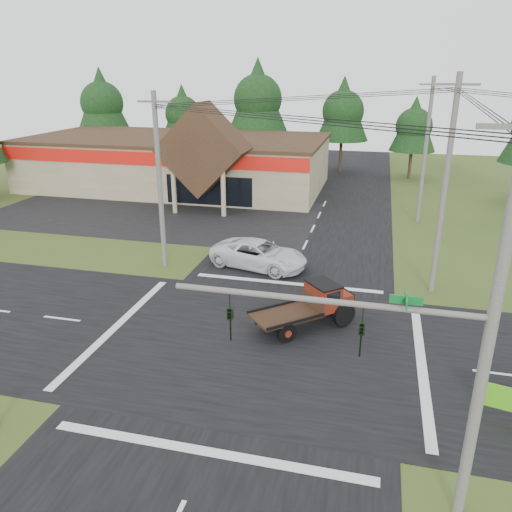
% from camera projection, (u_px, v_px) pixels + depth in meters
% --- Properties ---
extents(ground, '(120.00, 120.00, 0.00)m').
position_uv_depth(ground, '(259.00, 344.00, 22.37)').
color(ground, '#33491A').
rests_on(ground, ground).
extents(road_ns, '(12.00, 120.00, 0.02)m').
position_uv_depth(road_ns, '(259.00, 344.00, 22.37)').
color(road_ns, black).
rests_on(road_ns, ground).
extents(road_ew, '(120.00, 12.00, 0.02)m').
position_uv_depth(road_ew, '(259.00, 344.00, 22.37)').
color(road_ew, black).
rests_on(road_ew, ground).
extents(parking_apron, '(28.00, 14.00, 0.02)m').
position_uv_depth(parking_apron, '(152.00, 214.00, 42.81)').
color(parking_apron, black).
rests_on(parking_apron, ground).
extents(cvs_building, '(30.40, 18.20, 9.19)m').
position_uv_depth(cvs_building, '(179.00, 161.00, 51.86)').
color(cvs_building, gray).
rests_on(cvs_building, ground).
extents(traffic_signal_mast, '(8.12, 0.24, 7.00)m').
position_uv_depth(traffic_signal_mast, '(412.00, 366.00, 12.70)').
color(traffic_signal_mast, '#595651').
rests_on(traffic_signal_mast, ground).
extents(utility_pole_nr, '(2.00, 0.30, 11.00)m').
position_uv_depth(utility_pole_nr, '(490.00, 332.00, 11.90)').
color(utility_pole_nr, '#595651').
rests_on(utility_pole_nr, ground).
extents(utility_pole_nw, '(2.00, 0.30, 10.50)m').
position_uv_depth(utility_pole_nw, '(159.00, 181.00, 29.58)').
color(utility_pole_nw, '#595651').
rests_on(utility_pole_nw, ground).
extents(utility_pole_ne, '(2.00, 0.30, 11.50)m').
position_uv_depth(utility_pole_ne, '(445.00, 186.00, 25.82)').
color(utility_pole_ne, '#595651').
rests_on(utility_pole_ne, ground).
extents(utility_pole_n, '(2.00, 0.30, 11.20)m').
position_uv_depth(utility_pole_n, '(425.00, 151.00, 38.62)').
color(utility_pole_n, '#595651').
rests_on(utility_pole_n, ground).
extents(tree_row_a, '(6.72, 6.72, 12.12)m').
position_uv_depth(tree_row_a, '(102.00, 101.00, 62.73)').
color(tree_row_a, '#332316').
rests_on(tree_row_a, ground).
extents(tree_row_b, '(5.60, 5.60, 10.10)m').
position_uv_depth(tree_row_b, '(183.00, 112.00, 62.78)').
color(tree_row_b, '#332316').
rests_on(tree_row_b, ground).
extents(tree_row_c, '(7.28, 7.28, 13.13)m').
position_uv_depth(tree_row_c, '(258.00, 97.00, 58.92)').
color(tree_row_c, '#332316').
rests_on(tree_row_c, ground).
extents(tree_row_d, '(6.16, 6.16, 11.11)m').
position_uv_depth(tree_row_d, '(343.00, 109.00, 58.06)').
color(tree_row_d, '#332316').
rests_on(tree_row_d, ground).
extents(tree_row_e, '(5.04, 5.04, 9.09)m').
position_uv_depth(tree_row_e, '(414.00, 124.00, 54.91)').
color(tree_row_e, '#332316').
rests_on(tree_row_e, ground).
extents(antique_flatbed_truck, '(5.07, 4.83, 2.12)m').
position_uv_depth(antique_flatbed_truck, '(305.00, 307.00, 23.49)').
color(antique_flatbed_truck, '#5D170D').
rests_on(antique_flatbed_truck, ground).
extents(white_pickup, '(6.54, 4.16, 1.68)m').
position_uv_depth(white_pickup, '(259.00, 254.00, 30.91)').
color(white_pickup, white).
rests_on(white_pickup, ground).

